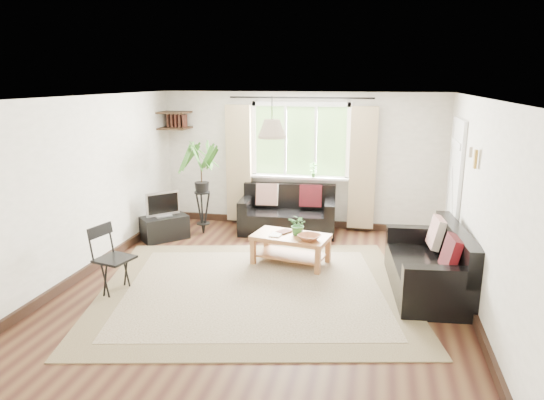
% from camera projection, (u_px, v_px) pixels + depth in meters
% --- Properties ---
extents(floor, '(5.50, 5.50, 0.00)m').
position_uv_depth(floor, '(265.00, 285.00, 6.30)').
color(floor, black).
rests_on(floor, ground).
extents(ceiling, '(5.50, 5.50, 0.00)m').
position_uv_depth(ceiling, '(265.00, 97.00, 5.72)').
color(ceiling, white).
rests_on(ceiling, floor).
extents(wall_back, '(5.00, 0.02, 2.40)m').
position_uv_depth(wall_back, '(300.00, 161.00, 8.61)').
color(wall_back, beige).
rests_on(wall_back, floor).
extents(wall_front, '(5.00, 0.02, 2.40)m').
position_uv_depth(wall_front, '(176.00, 285.00, 3.40)').
color(wall_front, beige).
rests_on(wall_front, floor).
extents(wall_left, '(0.02, 5.50, 2.40)m').
position_uv_depth(wall_left, '(85.00, 187.00, 6.53)').
color(wall_left, beige).
rests_on(wall_left, floor).
extents(wall_right, '(0.02, 5.50, 2.40)m').
position_uv_depth(wall_right, '(480.00, 207.00, 5.49)').
color(wall_right, beige).
rests_on(wall_right, floor).
extents(rug, '(4.50, 4.08, 0.02)m').
position_uv_depth(rug, '(254.00, 289.00, 6.17)').
color(rug, '#BDAE93').
rests_on(rug, floor).
extents(window, '(2.50, 0.16, 2.16)m').
position_uv_depth(window, '(300.00, 141.00, 8.49)').
color(window, white).
rests_on(window, wall_back).
extents(door, '(0.06, 0.96, 2.06)m').
position_uv_depth(door, '(454.00, 191.00, 7.15)').
color(door, silver).
rests_on(door, wall_right).
extents(corner_shelf, '(0.50, 0.50, 0.34)m').
position_uv_depth(corner_shelf, '(175.00, 120.00, 8.68)').
color(corner_shelf, black).
rests_on(corner_shelf, wall_back).
extents(pendant_lamp, '(0.36, 0.36, 0.54)m').
position_uv_depth(pendant_lamp, '(272.00, 124.00, 6.18)').
color(pendant_lamp, beige).
rests_on(pendant_lamp, ceiling).
extents(wall_sconce, '(0.12, 0.12, 0.28)m').
position_uv_depth(wall_sconce, '(473.00, 156.00, 5.65)').
color(wall_sconce, beige).
rests_on(wall_sconce, wall_right).
extents(sofa_back, '(1.69, 0.94, 0.77)m').
position_uv_depth(sofa_back, '(288.00, 211.00, 8.40)').
color(sofa_back, black).
rests_on(sofa_back, floor).
extents(sofa_right, '(1.76, 1.01, 0.79)m').
position_uv_depth(sofa_right, '(428.00, 261.00, 6.05)').
color(sofa_right, black).
rests_on(sofa_right, floor).
extents(coffee_table, '(1.16, 0.77, 0.44)m').
position_uv_depth(coffee_table, '(291.00, 250.00, 6.98)').
color(coffee_table, brown).
rests_on(coffee_table, floor).
extents(table_plant, '(0.35, 0.33, 0.31)m').
position_uv_depth(table_plant, '(299.00, 225.00, 6.90)').
color(table_plant, '#316F2C').
rests_on(table_plant, coffee_table).
extents(bowl, '(0.40, 0.40, 0.08)m').
position_uv_depth(bowl, '(309.00, 237.00, 6.72)').
color(bowl, '#A25B37').
rests_on(bowl, coffee_table).
extents(book_a, '(0.18, 0.23, 0.02)m').
position_uv_depth(book_a, '(271.00, 234.00, 6.95)').
color(book_a, white).
rests_on(book_a, coffee_table).
extents(book_b, '(0.25, 0.28, 0.02)m').
position_uv_depth(book_b, '(280.00, 230.00, 7.11)').
color(book_b, '#532B21').
rests_on(book_b, coffee_table).
extents(tv_stand, '(0.81, 0.81, 0.40)m').
position_uv_depth(tv_stand, '(165.00, 228.00, 8.08)').
color(tv_stand, black).
rests_on(tv_stand, floor).
extents(tv, '(0.53, 0.53, 0.43)m').
position_uv_depth(tv, '(163.00, 204.00, 7.99)').
color(tv, '#A5A5AA').
rests_on(tv, tv_stand).
extents(palm_stand, '(0.71, 0.71, 1.60)m').
position_uv_depth(palm_stand, '(202.00, 188.00, 8.25)').
color(palm_stand, black).
rests_on(palm_stand, floor).
extents(folding_chair, '(0.53, 0.53, 0.85)m').
position_uv_depth(folding_chair, '(115.00, 260.00, 6.00)').
color(folding_chair, black).
rests_on(folding_chair, floor).
extents(sill_plant, '(0.14, 0.10, 0.27)m').
position_uv_depth(sill_plant, '(313.00, 170.00, 8.48)').
color(sill_plant, '#2D6023').
rests_on(sill_plant, window).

